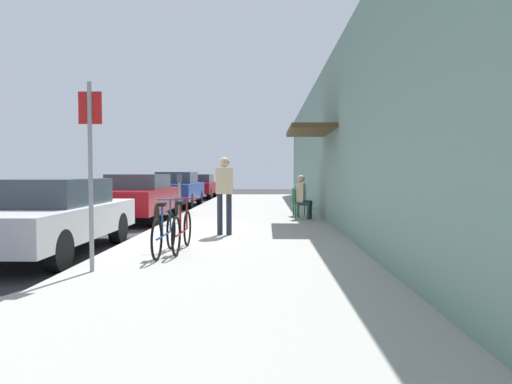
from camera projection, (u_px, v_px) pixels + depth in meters
ground_plane at (141, 239)px, 10.08m from camera, size 60.00×60.00×0.00m
sidewalk_slab at (245, 226)px, 12.02m from camera, size 4.50×32.00×0.12m
building_facade at (336, 142)px, 11.87m from camera, size 1.40×32.00×4.60m
parked_car_0 at (50, 215)px, 8.14m from camera, size 1.80×4.40×1.37m
parked_car_1 at (138, 197)px, 13.74m from camera, size 1.80×4.40×1.43m
parked_car_2 at (177, 189)px, 19.65m from camera, size 1.80×4.40×1.51m
parked_car_3 at (199, 186)px, 25.93m from camera, size 1.80×4.40×1.38m
parking_meter at (179, 195)px, 12.20m from camera, size 0.12×0.10×1.32m
street_sign at (91, 161)px, 6.16m from camera, size 0.32×0.06×2.60m
bicycle_0 at (164, 233)px, 7.48m from camera, size 0.46×1.71×0.90m
bicycle_1 at (182, 230)px, 7.85m from camera, size 0.46×1.71×0.90m
cafe_chair_0 at (301, 202)px, 13.31m from camera, size 0.56×0.56×0.87m
seated_patron_0 at (303, 195)px, 13.28m from camera, size 0.51×0.46×1.29m
cafe_chair_1 at (299, 200)px, 14.13m from camera, size 0.55×0.55×0.87m
pedestrian_standing at (224, 189)px, 9.82m from camera, size 0.36×0.22×1.70m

